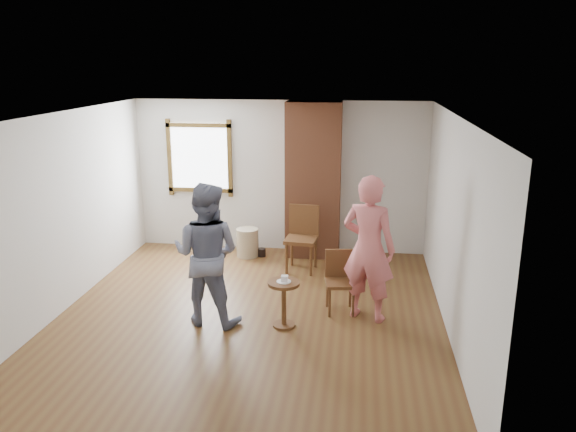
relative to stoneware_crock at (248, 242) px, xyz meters
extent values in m
plane|color=brown|center=(0.49, -2.28, -0.24)|extent=(5.50, 5.50, 0.00)
cube|color=silver|center=(0.49, 0.47, 1.06)|extent=(5.00, 0.04, 2.60)
cube|color=silver|center=(-2.01, -2.28, 1.06)|extent=(0.04, 5.50, 2.60)
cube|color=silver|center=(2.99, -2.28, 1.06)|extent=(0.04, 5.50, 2.60)
cube|color=white|center=(0.49, -2.28, 2.36)|extent=(5.00, 5.50, 0.04)
cube|color=brown|center=(-0.91, 0.43, 1.36)|extent=(1.14, 0.06, 1.34)
cube|color=white|center=(-0.91, 0.45, 1.36)|extent=(1.00, 0.02, 1.20)
cube|color=#9E5838|center=(1.09, 0.22, 1.06)|extent=(0.90, 0.50, 2.60)
cylinder|color=tan|center=(0.00, 0.00, 0.00)|extent=(0.39, 0.39, 0.48)
cylinder|color=black|center=(0.24, 0.02, -0.17)|extent=(0.14, 0.14, 0.14)
cube|color=brown|center=(0.98, -0.56, 0.27)|extent=(0.52, 0.52, 0.06)
cylinder|color=brown|center=(0.77, -0.74, 0.02)|extent=(0.05, 0.05, 0.51)
cylinder|color=brown|center=(1.15, -0.77, 0.02)|extent=(0.05, 0.05, 0.51)
cylinder|color=brown|center=(0.80, -0.35, 0.02)|extent=(0.05, 0.05, 0.51)
cylinder|color=brown|center=(1.19, -0.39, 0.02)|extent=(0.05, 0.05, 0.51)
cube|color=brown|center=(1.00, -0.35, 0.53)|extent=(0.48, 0.09, 0.51)
cube|color=brown|center=(1.65, -2.01, 0.17)|extent=(0.43, 0.43, 0.05)
cylinder|color=brown|center=(1.52, -2.19, -0.04)|extent=(0.04, 0.04, 0.41)
cylinder|color=brown|center=(1.83, -2.14, -0.04)|extent=(0.04, 0.04, 0.41)
cylinder|color=brown|center=(1.48, -1.88, -0.04)|extent=(0.04, 0.04, 0.41)
cylinder|color=brown|center=(1.78, -1.83, -0.04)|extent=(0.04, 0.04, 0.41)
cube|color=brown|center=(1.63, -1.84, 0.37)|extent=(0.38, 0.09, 0.41)
cylinder|color=brown|center=(0.97, -2.52, 0.34)|extent=(0.40, 0.40, 0.04)
cylinder|color=brown|center=(0.97, -2.52, 0.05)|extent=(0.06, 0.06, 0.54)
cylinder|color=brown|center=(0.97, -2.52, -0.23)|extent=(0.28, 0.28, 0.03)
cylinder|color=white|center=(0.97, -2.52, 0.36)|extent=(0.18, 0.18, 0.01)
cube|color=white|center=(0.98, -2.52, 0.40)|extent=(0.08, 0.07, 0.06)
imported|color=#151B3A|center=(0.00, -2.50, 0.67)|extent=(0.97, 0.81, 1.82)
imported|color=#D76B6D|center=(2.00, -2.14, 0.71)|extent=(0.81, 0.67, 1.89)
camera|label=1|loc=(1.85, -8.91, 3.00)|focal=35.00mm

